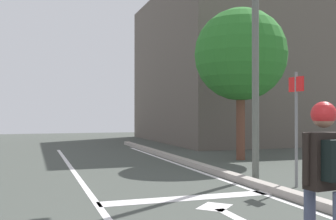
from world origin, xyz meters
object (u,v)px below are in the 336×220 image
object	(u,v)px
roadside_tree	(240,55)
skater	(325,165)
traffic_signal_mast	(220,2)
street_sign_post	(296,112)

from	to	relation	value
roadside_tree	skater	bearing A→B (deg)	-114.29
traffic_signal_mast	street_sign_post	xyz separation A→B (m)	(1.13, -1.21, -2.46)
traffic_signal_mast	roadside_tree	bearing A→B (deg)	54.83
street_sign_post	traffic_signal_mast	bearing A→B (deg)	132.97
skater	roadside_tree	world-z (taller)	roadside_tree
street_sign_post	roadside_tree	bearing A→B (deg)	74.51
skater	street_sign_post	world-z (taller)	street_sign_post
traffic_signal_mast	roadside_tree	size ratio (longest dim) A/B	1.18
skater	roadside_tree	size ratio (longest dim) A/B	0.31
traffic_signal_mast	roadside_tree	distance (m)	4.23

